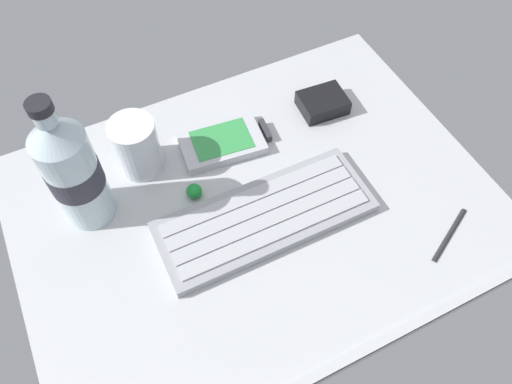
{
  "coord_description": "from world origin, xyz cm",
  "views": [
    {
      "loc": [
        -16.21,
        -32.91,
        57.91
      ],
      "look_at": [
        0.0,
        0.0,
        3.0
      ],
      "focal_mm": 35.09,
      "sensor_mm": 36.0,
      "label": 1
    }
  ],
  "objects_px": {
    "water_bottle": "(72,171)",
    "handheld_device": "(226,141)",
    "charger_block": "(323,103)",
    "trackball_mouse": "(194,191)",
    "juice_cup": "(137,148)",
    "stylus_pen": "(450,234)",
    "keyboard": "(268,215)"
  },
  "relations": [
    {
      "from": "water_bottle",
      "to": "trackball_mouse",
      "type": "height_order",
      "value": "water_bottle"
    },
    {
      "from": "keyboard",
      "to": "charger_block",
      "type": "xyz_separation_m",
      "value": [
        0.17,
        0.14,
        0.0
      ]
    },
    {
      "from": "stylus_pen",
      "to": "trackball_mouse",
      "type": "bearing_deg",
      "value": 115.91
    },
    {
      "from": "keyboard",
      "to": "water_bottle",
      "type": "xyz_separation_m",
      "value": [
        -0.21,
        0.12,
        0.08
      ]
    },
    {
      "from": "keyboard",
      "to": "handheld_device",
      "type": "xyz_separation_m",
      "value": [
        0.0,
        0.14,
        -0.0
      ]
    },
    {
      "from": "juice_cup",
      "to": "trackball_mouse",
      "type": "xyz_separation_m",
      "value": [
        0.05,
        -0.08,
        -0.03
      ]
    },
    {
      "from": "juice_cup",
      "to": "stylus_pen",
      "type": "height_order",
      "value": "juice_cup"
    },
    {
      "from": "handheld_device",
      "to": "stylus_pen",
      "type": "distance_m",
      "value": 0.34
    },
    {
      "from": "water_bottle",
      "to": "charger_block",
      "type": "distance_m",
      "value": 0.38
    },
    {
      "from": "juice_cup",
      "to": "water_bottle",
      "type": "height_order",
      "value": "water_bottle"
    },
    {
      "from": "water_bottle",
      "to": "stylus_pen",
      "type": "xyz_separation_m",
      "value": [
        0.41,
        -0.25,
        -0.09
      ]
    },
    {
      "from": "handheld_device",
      "to": "trackball_mouse",
      "type": "relative_size",
      "value": 6.06
    },
    {
      "from": "water_bottle",
      "to": "charger_block",
      "type": "relative_size",
      "value": 2.97
    },
    {
      "from": "juice_cup",
      "to": "water_bottle",
      "type": "xyz_separation_m",
      "value": [
        -0.09,
        -0.04,
        0.05
      ]
    },
    {
      "from": "charger_block",
      "to": "stylus_pen",
      "type": "distance_m",
      "value": 0.27
    },
    {
      "from": "charger_block",
      "to": "trackball_mouse",
      "type": "relative_size",
      "value": 3.18
    },
    {
      "from": "charger_block",
      "to": "trackball_mouse",
      "type": "distance_m",
      "value": 0.25
    },
    {
      "from": "handheld_device",
      "to": "trackball_mouse",
      "type": "height_order",
      "value": "trackball_mouse"
    },
    {
      "from": "handheld_device",
      "to": "stylus_pen",
      "type": "relative_size",
      "value": 1.4
    },
    {
      "from": "keyboard",
      "to": "trackball_mouse",
      "type": "relative_size",
      "value": 13.21
    },
    {
      "from": "keyboard",
      "to": "juice_cup",
      "type": "xyz_separation_m",
      "value": [
        -0.12,
        0.16,
        0.03
      ]
    },
    {
      "from": "stylus_pen",
      "to": "charger_block",
      "type": "bearing_deg",
      "value": 70.05
    },
    {
      "from": "handheld_device",
      "to": "stylus_pen",
      "type": "xyz_separation_m",
      "value": [
        0.2,
        -0.27,
        -0.0
      ]
    },
    {
      "from": "keyboard",
      "to": "trackball_mouse",
      "type": "bearing_deg",
      "value": 134.06
    },
    {
      "from": "water_bottle",
      "to": "charger_block",
      "type": "bearing_deg",
      "value": 3.76
    },
    {
      "from": "keyboard",
      "to": "juice_cup",
      "type": "relative_size",
      "value": 3.42
    },
    {
      "from": "handheld_device",
      "to": "charger_block",
      "type": "distance_m",
      "value": 0.17
    },
    {
      "from": "juice_cup",
      "to": "water_bottle",
      "type": "bearing_deg",
      "value": -153.06
    },
    {
      "from": "keyboard",
      "to": "water_bottle",
      "type": "relative_size",
      "value": 1.4
    },
    {
      "from": "trackball_mouse",
      "to": "stylus_pen",
      "type": "relative_size",
      "value": 0.23
    },
    {
      "from": "water_bottle",
      "to": "handheld_device",
      "type": "bearing_deg",
      "value": 6.79
    },
    {
      "from": "handheld_device",
      "to": "charger_block",
      "type": "height_order",
      "value": "charger_block"
    }
  ]
}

